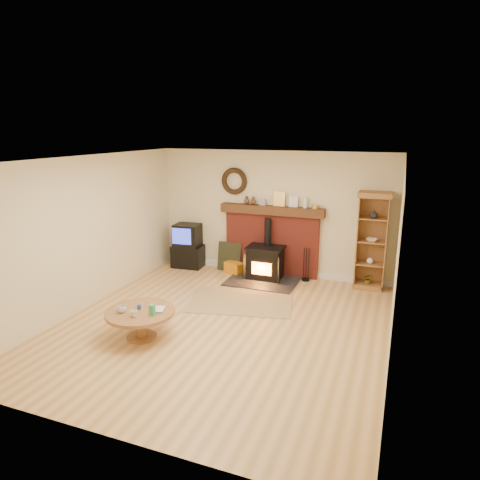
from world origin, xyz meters
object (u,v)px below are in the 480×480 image
at_px(tv_unit, 188,247).
at_px(curio_cabinet, 372,241).
at_px(wood_stove, 265,264).
at_px(coffee_table, 140,316).

distance_m(tv_unit, curio_cabinet, 3.95).
bearing_deg(wood_stove, curio_cabinet, 7.88).
relative_size(wood_stove, tv_unit, 1.43).
distance_m(tv_unit, coffee_table, 3.42).
height_order(wood_stove, curio_cabinet, curio_cabinet).
bearing_deg(wood_stove, coffee_table, -107.08).
height_order(wood_stove, coffee_table, wood_stove).
relative_size(curio_cabinet, coffee_table, 1.86).
distance_m(curio_cabinet, coffee_table, 4.55).
bearing_deg(tv_unit, coffee_table, -74.29).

